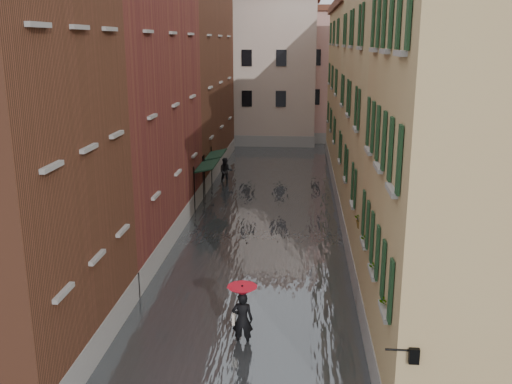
% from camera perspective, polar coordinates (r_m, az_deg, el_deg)
% --- Properties ---
extents(ground, '(120.00, 120.00, 0.00)m').
position_cam_1_polar(ground, '(19.54, -1.54, -13.99)').
color(ground, '#525254').
rests_on(ground, ground).
extents(floodwater, '(10.00, 60.00, 0.20)m').
position_cam_1_polar(floodwater, '(31.49, 0.98, -2.37)').
color(floodwater, '#4F5458').
rests_on(floodwater, ground).
extents(building_left_mid, '(6.00, 14.00, 12.50)m').
position_cam_1_polar(building_left_mid, '(27.67, -14.28, 7.82)').
color(building_left_mid, brown).
rests_on(building_left_mid, ground).
extents(building_left_far, '(6.00, 16.00, 14.00)m').
position_cam_1_polar(building_left_far, '(42.03, -7.75, 11.43)').
color(building_left_far, brown).
rests_on(building_left_far, ground).
extents(building_right_near, '(6.00, 8.00, 11.50)m').
position_cam_1_polar(building_right_near, '(16.28, 22.79, 0.62)').
color(building_right_near, '#A68555').
rests_on(building_right_near, ground).
extents(building_right_mid, '(6.00, 14.00, 13.00)m').
position_cam_1_polar(building_right_mid, '(26.67, 15.80, 8.01)').
color(building_right_mid, tan).
rests_on(building_right_mid, ground).
extents(building_right_far, '(6.00, 16.00, 11.50)m').
position_cam_1_polar(building_right_far, '(41.49, 11.84, 9.48)').
color(building_right_far, '#A68555').
rests_on(building_right_far, ground).
extents(building_end_cream, '(12.00, 9.00, 13.00)m').
position_cam_1_polar(building_end_cream, '(55.30, -0.47, 11.84)').
color(building_end_cream, '#BFAB98').
rests_on(building_end_cream, ground).
extents(building_end_pink, '(10.00, 9.00, 12.00)m').
position_cam_1_polar(building_end_pink, '(57.26, 8.90, 11.27)').
color(building_end_pink, tan).
rests_on(building_end_pink, ground).
extents(awning_near, '(1.09, 2.91, 2.80)m').
position_cam_1_polar(awning_near, '(32.64, -4.97, 2.50)').
color(awning_near, black).
rests_on(awning_near, ground).
extents(awning_far, '(1.09, 2.84, 2.80)m').
position_cam_1_polar(awning_far, '(35.81, -4.11, 3.62)').
color(awning_far, black).
rests_on(awning_far, ground).
extents(wall_lantern, '(0.71, 0.22, 0.35)m').
position_cam_1_polar(wall_lantern, '(12.98, 15.40, -15.39)').
color(wall_lantern, black).
rests_on(wall_lantern, ground).
extents(window_planters, '(0.59, 7.71, 0.84)m').
position_cam_1_polar(window_planters, '(17.47, 11.73, -5.27)').
color(window_planters, brown).
rests_on(window_planters, ground).
extents(pedestrian_main, '(0.97, 0.97, 2.06)m').
position_cam_1_polar(pedestrian_main, '(18.27, -1.38, -11.76)').
color(pedestrian_main, black).
rests_on(pedestrian_main, ground).
extents(pedestrian_far, '(0.98, 0.81, 1.86)m').
position_cam_1_polar(pedestrian_far, '(38.42, -3.04, 2.07)').
color(pedestrian_far, black).
rests_on(pedestrian_far, ground).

